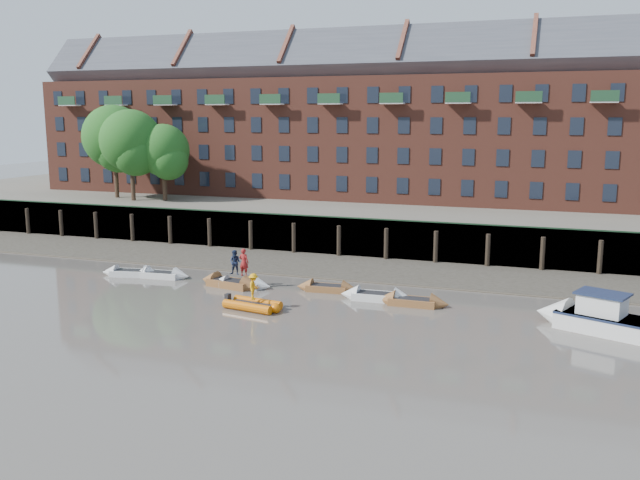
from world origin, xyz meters
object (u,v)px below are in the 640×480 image
at_px(rowboat_5, 376,296).
at_px(person_rower_a, 244,262).
at_px(rowboat_4, 327,288).
at_px(person_rower_b, 235,262).
at_px(rib_tender, 255,305).
at_px(person_rib_crew, 254,287).
at_px(rowboat_1, 162,275).
at_px(motor_launch, 588,317).
at_px(rowboat_6, 413,302).
at_px(rowboat_3, 241,284).
at_px(rowboat_0, 131,273).
at_px(rowboat_2, 230,283).

relative_size(rowboat_5, person_rower_a, 2.49).
bearing_deg(rowboat_4, person_rower_b, -176.45).
xyz_separation_m(rib_tender, person_rib_crew, (-0.08, 0.09, 1.12)).
distance_m(rowboat_1, person_rib_crew, 10.99).
bearing_deg(person_rib_crew, motor_launch, -92.95).
bearing_deg(person_rower_b, rowboat_6, -8.53).
relative_size(motor_launch, person_rower_b, 4.13).
distance_m(rowboat_6, person_rower_a, 11.75).
distance_m(rowboat_3, rowboat_6, 11.91).
bearing_deg(rib_tender, person_rower_a, 131.99).
relative_size(rowboat_0, rowboat_6, 1.01).
xyz_separation_m(rowboat_2, person_rower_a, (1.03, 0.03, 1.53)).
bearing_deg(rowboat_6, rowboat_3, 176.87).
relative_size(rowboat_2, person_rib_crew, 3.16).
distance_m(rowboat_3, person_rower_b, 1.54).
height_order(rowboat_2, rib_tender, rowboat_2).
height_order(rib_tender, motor_launch, motor_launch).
relative_size(rowboat_4, rowboat_5, 0.91).
distance_m(rowboat_2, person_rower_b, 1.47).
bearing_deg(person_rib_crew, rowboat_5, -66.44).
distance_m(rowboat_3, person_rib_crew, 5.47).
xyz_separation_m(rowboat_6, person_rower_b, (-12.35, 0.58, 1.45)).
distance_m(rowboat_5, motor_launch, 12.55).
bearing_deg(rowboat_2, rowboat_6, 8.93).
bearing_deg(person_rower_b, motor_launch, -11.08).
xyz_separation_m(rowboat_6, person_rower_a, (-11.64, 0.44, 1.55)).
xyz_separation_m(rowboat_1, person_rib_crew, (9.67, -5.09, 1.17)).
bearing_deg(motor_launch, rowboat_4, 11.18).
distance_m(rowboat_4, person_rower_a, 5.89).
height_order(rowboat_6, rib_tender, rowboat_6).
bearing_deg(person_rower_b, rowboat_0, 172.17).
relative_size(rowboat_0, rowboat_3, 1.05).
relative_size(rowboat_1, rowboat_5, 0.92).
distance_m(rowboat_0, rowboat_3, 9.07).
height_order(rowboat_4, motor_launch, motor_launch).
relative_size(rowboat_0, person_rower_b, 2.66).
xyz_separation_m(rowboat_0, person_rower_b, (8.61, -0.30, 1.46)).
bearing_deg(rowboat_6, person_rib_crew, -156.92).
bearing_deg(rowboat_5, rowboat_0, 176.61).
bearing_deg(rowboat_1, rowboat_5, -6.93).
height_order(rowboat_1, rowboat_6, rowboat_6).
bearing_deg(rowboat_4, rowboat_5, -20.65).
distance_m(rowboat_1, rowboat_4, 12.51).
height_order(rowboat_2, rowboat_5, rowboat_2).
bearing_deg(rowboat_1, person_rib_crew, -32.17).
bearing_deg(rowboat_1, rowboat_3, -10.19).
xyz_separation_m(rowboat_3, person_rower_b, (-0.45, 0.11, 1.46)).
bearing_deg(person_rower_b, rib_tender, -58.31).
height_order(rowboat_0, person_rib_crew, person_rib_crew).
bearing_deg(person_rower_a, rowboat_1, -1.91).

